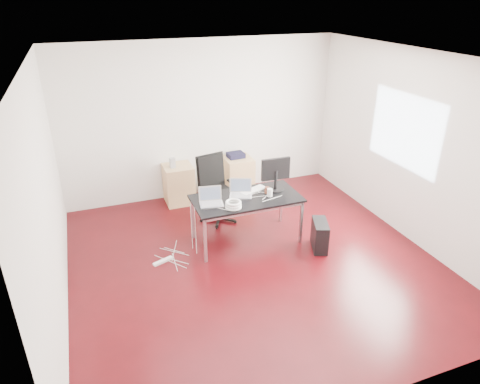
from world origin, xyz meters
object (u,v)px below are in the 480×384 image
object	(u,v)px
office_chair	(215,185)
filing_cabinet_left	(179,184)
desk	(246,201)
filing_cabinet_right	(238,175)
pc_tower	(320,235)

from	to	relation	value
office_chair	filing_cabinet_left	size ratio (longest dim) A/B	1.54
desk	office_chair	xyz separation A→B (m)	(-0.22, 0.83, -0.07)
filing_cabinet_right	desk	bearing A→B (deg)	-106.16
office_chair	pc_tower	xyz separation A→B (m)	(1.16, -1.43, -0.39)
office_chair	filing_cabinet_left	xyz separation A→B (m)	(-0.44, 0.82, -0.26)
filing_cabinet_right	filing_cabinet_left	bearing A→B (deg)	180.00
filing_cabinet_left	filing_cabinet_right	world-z (taller)	same
desk	pc_tower	distance (m)	1.20
desk	filing_cabinet_left	distance (m)	1.81
pc_tower	office_chair	bearing A→B (deg)	150.17
office_chair	filing_cabinet_right	bearing A→B (deg)	37.86
filing_cabinet_left	pc_tower	bearing A→B (deg)	-54.66
office_chair	filing_cabinet_right	distance (m)	1.11
desk	filing_cabinet_right	xyz separation A→B (m)	(0.48, 1.66, -0.33)
desk	filing_cabinet_right	bearing A→B (deg)	73.84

